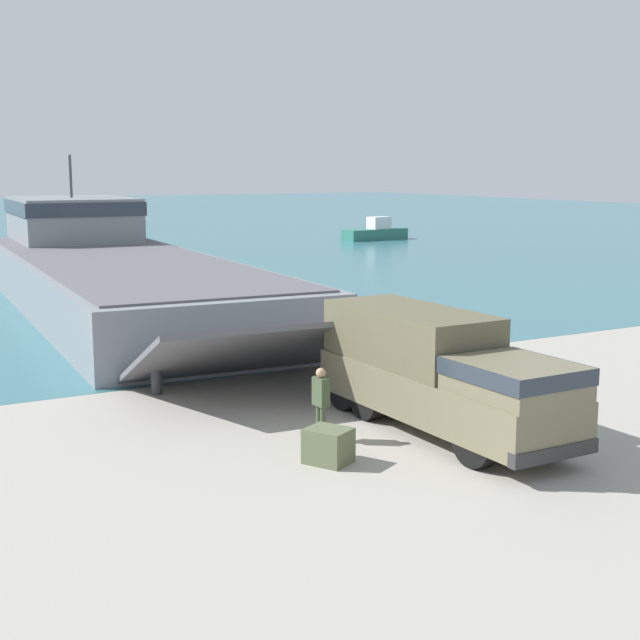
{
  "coord_description": "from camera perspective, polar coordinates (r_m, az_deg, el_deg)",
  "views": [
    {
      "loc": [
        -13.75,
        -18.4,
        6.52
      ],
      "look_at": [
        -1.04,
        4.06,
        2.1
      ],
      "focal_mm": 50.0,
      "sensor_mm": 36.0,
      "label": 1
    }
  ],
  "objects": [
    {
      "name": "ground_plane",
      "position": [
        23.88,
        7.03,
        -6.2
      ],
      "size": [
        240.0,
        240.0,
        0.0
      ],
      "primitive_type": "plane",
      "color": "#9E998E"
    },
    {
      "name": "landing_craft",
      "position": [
        45.07,
        -13.44,
        3.37
      ],
      "size": [
        10.78,
        36.5,
        7.25
      ],
      "rotation": [
        0.0,
        0.0,
        -0.06
      ],
      "color": "gray",
      "rests_on": "ground_plane"
    },
    {
      "name": "military_truck",
      "position": [
        22.32,
        7.6,
        -3.31
      ],
      "size": [
        2.42,
        8.0,
        2.94
      ],
      "rotation": [
        0.0,
        0.0,
        -1.56
      ],
      "color": "#6B664C",
      "rests_on": "ground_plane"
    },
    {
      "name": "soldier_on_ramp",
      "position": [
        21.45,
        0.05,
        -5.05
      ],
      "size": [
        0.27,
        0.46,
        1.81
      ],
      "rotation": [
        0.0,
        0.0,
        0.08
      ],
      "color": "#3D4C33",
      "rests_on": "ground_plane"
    },
    {
      "name": "moored_boat_c",
      "position": [
        82.17,
        3.58,
        5.63
      ],
      "size": [
        6.49,
        2.49,
        2.08
      ],
      "rotation": [
        0.0,
        0.0,
        1.67
      ],
      "color": "#2D7060",
      "rests_on": "ground_plane"
    },
    {
      "name": "mooring_bollard",
      "position": [
        26.37,
        -10.44,
        -3.62
      ],
      "size": [
        0.35,
        0.35,
        0.93
      ],
      "color": "#333338",
      "rests_on": "ground_plane"
    },
    {
      "name": "cargo_crate",
      "position": [
        20.06,
        0.54,
        -8.05
      ],
      "size": [
        1.14,
        1.21,
        0.79
      ],
      "primitive_type": "cube",
      "rotation": [
        0.0,
        0.0,
        0.48
      ],
      "color": "#566042",
      "rests_on": "ground_plane"
    }
  ]
}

